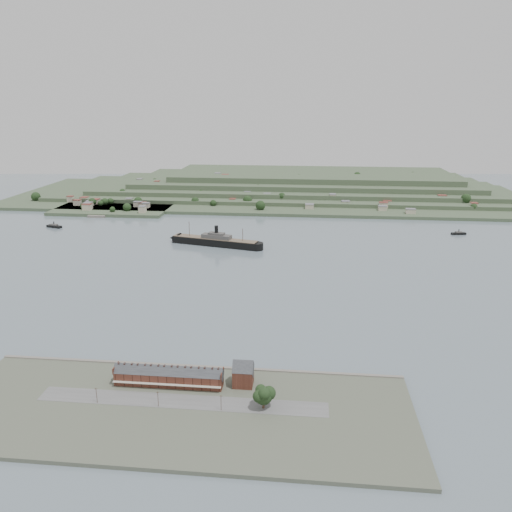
# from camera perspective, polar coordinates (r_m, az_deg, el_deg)

# --- Properties ---
(ground) EXTENTS (1400.00, 1400.00, 0.00)m
(ground) POSITION_cam_1_polar(r_m,az_deg,el_deg) (413.45, -2.38, -2.50)
(ground) COLOR slate
(ground) RESTS_ON ground
(near_shore) EXTENTS (220.00, 80.00, 2.60)m
(near_shore) POSITION_cam_1_polar(r_m,az_deg,el_deg) (248.52, -8.74, -16.91)
(near_shore) COLOR #4C5142
(near_shore) RESTS_ON ground
(terrace_row) EXTENTS (55.60, 9.80, 11.07)m
(terrace_row) POSITION_cam_1_polar(r_m,az_deg,el_deg) (263.03, -9.94, -13.38)
(terrace_row) COLOR #4F271C
(terrace_row) RESTS_ON ground
(gabled_building) EXTENTS (10.40, 10.18, 14.09)m
(gabled_building) POSITION_cam_1_polar(r_m,az_deg,el_deg) (258.85, -1.47, -13.30)
(gabled_building) COLOR #4F271C
(gabled_building) RESTS_ON ground
(far_peninsula) EXTENTS (760.00, 309.00, 30.00)m
(far_peninsula) POSITION_cam_1_polar(r_m,az_deg,el_deg) (789.01, 3.71, 7.93)
(far_peninsula) COLOR #364931
(far_peninsula) RESTS_ON ground
(steamship) EXTENTS (101.68, 35.09, 24.75)m
(steamship) POSITION_cam_1_polar(r_m,az_deg,el_deg) (506.40, -4.98, 1.73)
(steamship) COLOR black
(steamship) RESTS_ON ground
(ferry_west) EXTENTS (19.94, 11.04, 7.21)m
(ferry_west) POSITION_cam_1_polar(r_m,az_deg,el_deg) (622.20, -22.07, 3.19)
(ferry_west) COLOR black
(ferry_west) RESTS_ON ground
(ferry_east) EXTENTS (16.45, 7.23, 5.97)m
(ferry_east) POSITION_cam_1_polar(r_m,az_deg,el_deg) (589.65, 22.15, 2.42)
(ferry_east) COLOR black
(ferry_east) RESTS_ON ground
(fig_tree) EXTENTS (10.65, 9.23, 11.89)m
(fig_tree) POSITION_cam_1_polar(r_m,az_deg,el_deg) (240.57, 0.93, -15.60)
(fig_tree) COLOR #422D1E
(fig_tree) RESTS_ON ground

